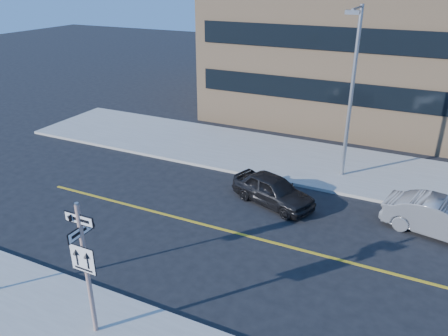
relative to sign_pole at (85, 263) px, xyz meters
The scene contains 5 objects.
ground 3.50m from the sign_pole, 90.00° to the left, with size 120.00×120.00×0.00m, color black.
sign_pole is the anchor object (origin of this frame).
parked_car_a 9.76m from the sign_pole, 79.02° to the left, with size 3.91×1.57×1.33m, color black.
parked_car_b 13.16m from the sign_pole, 49.14° to the left, with size 4.31×1.50×1.42m, color slate.
streetlight_a 14.05m from the sign_pole, 73.23° to the left, with size 0.55×2.25×8.00m.
Camera 1 is at (7.33, -9.35, 9.32)m, focal length 35.00 mm.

